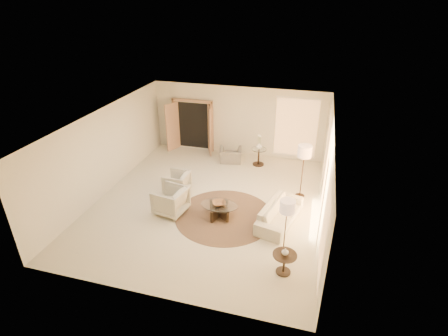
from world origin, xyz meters
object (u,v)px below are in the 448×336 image
(side_vase, at_px, (259,146))
(armchair_left, at_px, (177,181))
(sofa, at_px, (280,213))
(end_table, at_px, (284,260))
(floor_lamp_near, at_px, (304,154))
(side_table, at_px, (259,155))
(accent_chair, at_px, (231,153))
(floor_lamp_far, at_px, (287,209))
(coffee_table, at_px, (219,209))
(bowl, at_px, (219,203))
(armchair_right, at_px, (170,199))
(end_vase, at_px, (285,252))

(side_vase, bearing_deg, armchair_left, -129.26)
(sofa, distance_m, end_table, 2.08)
(end_table, bearing_deg, sofa, 99.95)
(armchair_left, height_order, floor_lamp_near, floor_lamp_near)
(side_table, xyz_separation_m, floor_lamp_near, (1.75, -1.97, 1.14))
(accent_chair, xyz_separation_m, side_table, (1.11, 0.03, 0.03))
(floor_lamp_far, bearing_deg, floor_lamp_near, 86.11)
(sofa, bearing_deg, coffee_table, 109.79)
(accent_chair, bearing_deg, bowl, 86.63)
(bowl, bearing_deg, armchair_left, 150.06)
(bowl, relative_size, side_vase, 1.55)
(armchair_right, xyz_separation_m, end_table, (3.62, -1.67, -0.08))
(side_vase, bearing_deg, bowl, -97.50)
(armchair_right, relative_size, side_table, 1.35)
(side_vase, bearing_deg, armchair_right, -116.54)
(floor_lamp_near, distance_m, floor_lamp_far, 2.93)
(sofa, height_order, coffee_table, sofa)
(armchair_right, xyz_separation_m, coffee_table, (1.48, 0.17, -0.19))
(end_vase, bearing_deg, armchair_right, 155.18)
(floor_lamp_near, bearing_deg, coffee_table, -141.13)
(accent_chair, relative_size, side_vase, 3.43)
(floor_lamp_near, xyz_separation_m, side_vase, (-1.75, 1.97, -0.76))
(end_vase, bearing_deg, sofa, 99.95)
(armchair_left, relative_size, bowl, 2.04)
(armchair_right, bearing_deg, side_vase, 163.53)
(side_vase, bearing_deg, floor_lamp_near, -48.38)
(floor_lamp_far, distance_m, end_vase, 1.02)
(coffee_table, relative_size, floor_lamp_far, 0.91)
(coffee_table, bearing_deg, armchair_right, -173.46)
(armchair_right, relative_size, coffee_table, 0.63)
(end_table, bearing_deg, accent_chair, 116.21)
(bowl, distance_m, side_vase, 3.83)
(accent_chair, bearing_deg, side_vase, 168.96)
(armchair_left, bearing_deg, bowl, 61.12)
(end_table, xyz_separation_m, end_vase, (0.00, -0.00, 0.26))
(accent_chair, bearing_deg, end_vase, 103.57)
(sofa, relative_size, armchair_left, 2.58)
(side_table, distance_m, side_vase, 0.38)
(armchair_right, bearing_deg, bowl, 106.61)
(floor_lamp_near, height_order, side_vase, floor_lamp_near)
(floor_lamp_far, xyz_separation_m, bowl, (-2.05, 1.11, -0.87))
(accent_chair, relative_size, end_vase, 4.85)
(end_table, bearing_deg, bowl, 139.30)
(floor_lamp_near, bearing_deg, side_table, 131.62)
(side_table, distance_m, floor_lamp_far, 5.21)
(end_table, distance_m, floor_lamp_near, 3.84)
(armchair_right, bearing_deg, floor_lamp_far, 85.21)
(side_table, relative_size, floor_lamp_far, 0.43)
(accent_chair, bearing_deg, coffee_table, 86.63)
(floor_lamp_far, relative_size, side_vase, 6.30)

